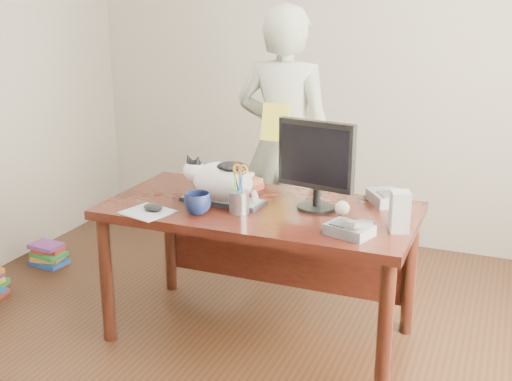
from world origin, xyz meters
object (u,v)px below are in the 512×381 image
object	(u,v)px
phone	(350,229)
calculator	(387,198)
baseball	(342,208)
person	(284,144)
cat	(220,179)
coffee_mug	(198,203)
keyboard	(223,200)
desk	(265,228)
monitor	(316,160)
mouse	(153,207)
speaker	(400,211)
pen_cup	(239,199)
book_pile_b	(48,254)
book_stack	(239,182)

from	to	relation	value
phone	calculator	size ratio (longest dim) A/B	0.88
baseball	person	bearing A→B (deg)	125.85
cat	coffee_mug	xyz separation A→B (m)	(-0.03, -0.20, -0.07)
coffee_mug	cat	bearing A→B (deg)	81.77
keyboard	coffee_mug	xyz separation A→B (m)	(-0.04, -0.20, 0.04)
desk	keyboard	world-z (taller)	keyboard
monitor	calculator	size ratio (longest dim) A/B	1.73
mouse	phone	distance (m)	1.00
coffee_mug	speaker	distance (m)	0.99
pen_cup	mouse	bearing A→B (deg)	-159.34
pen_cup	speaker	world-z (taller)	pen_cup
speaker	person	bearing A→B (deg)	114.03
pen_cup	book_pile_b	size ratio (longest dim) A/B	0.99
baseball	book_pile_b	xyz separation A→B (m)	(-2.15, 0.32, -0.71)
baseball	person	distance (m)	1.04
cat	book_stack	bearing A→B (deg)	96.12
pen_cup	baseball	distance (m)	0.52
monitor	phone	bearing A→B (deg)	-37.89
desk	mouse	xyz separation A→B (m)	(-0.47, -0.36, 0.17)
phone	coffee_mug	bearing A→B (deg)	-162.49
person	baseball	bearing A→B (deg)	125.73
mouse	book_stack	distance (m)	0.59
coffee_mug	mouse	bearing A→B (deg)	-164.11
desk	monitor	size ratio (longest dim) A/B	3.49
pen_cup	book_pile_b	xyz separation A→B (m)	(-1.66, 0.48, -0.75)
book_pile_b	phone	bearing A→B (deg)	-14.40
monitor	baseball	bearing A→B (deg)	-0.48
cat	calculator	bearing A→B (deg)	25.40
mouse	phone	world-z (taller)	phone
phone	book_pile_b	xyz separation A→B (m)	(-2.26, 0.58, -0.71)
speaker	book_stack	xyz separation A→B (m)	(-0.96, 0.34, -0.06)
pen_cup	calculator	world-z (taller)	pen_cup
keyboard	calculator	distance (m)	0.86
monitor	coffee_mug	world-z (taller)	monitor
baseball	calculator	bearing A→B (deg)	58.02
desk	cat	distance (m)	0.36
baseball	book_pile_b	size ratio (longest dim) A/B	0.28
mouse	person	distance (m)	1.19
cat	calculator	distance (m)	0.88
desk	keyboard	xyz separation A→B (m)	(-0.20, -0.10, 0.16)
keyboard	baseball	xyz separation A→B (m)	(0.63, 0.05, 0.02)
pen_cup	coffee_mug	bearing A→B (deg)	-154.09
speaker	monitor	bearing A→B (deg)	142.54
cat	person	size ratio (longest dim) A/B	0.25
cat	calculator	world-z (taller)	cat
phone	person	distance (m)	1.31
baseball	cat	bearing A→B (deg)	-175.86
keyboard	mouse	xyz separation A→B (m)	(-0.26, -0.27, 0.01)
keyboard	person	size ratio (longest dim) A/B	0.26
book_stack	person	world-z (taller)	person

